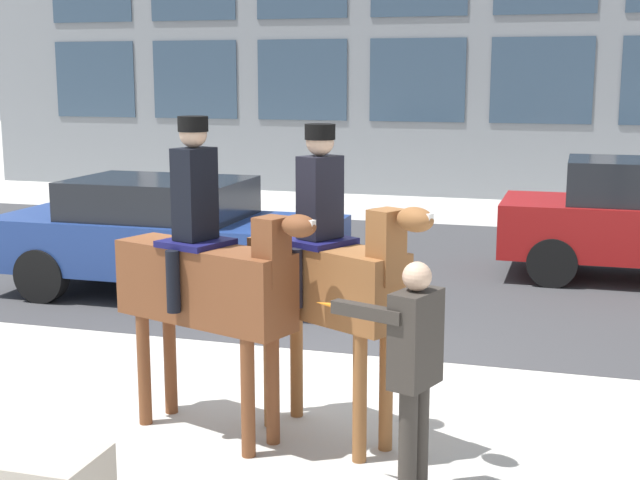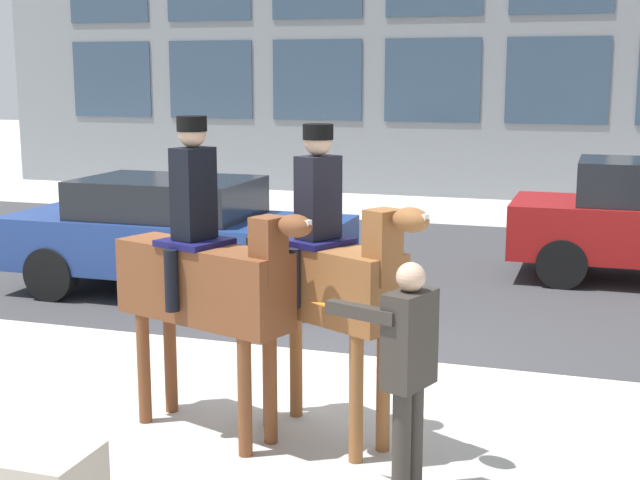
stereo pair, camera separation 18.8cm
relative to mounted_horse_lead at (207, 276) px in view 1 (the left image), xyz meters
name	(u,v)px [view 1 (the left image)]	position (x,y,z in m)	size (l,w,h in m)	color
ground_plane	(322,367)	(0.41, 1.88, -1.34)	(80.00, 80.00, 0.00)	#B2AFA8
road_surface	(410,269)	(0.41, 6.63, -1.33)	(25.97, 8.50, 0.01)	#38383A
mounted_horse_lead	(207,276)	(0.00, 0.00, 0.00)	(1.90, 0.93, 2.60)	brown
mounted_horse_companion	(329,275)	(0.97, 0.19, 0.03)	(1.68, 1.09, 2.55)	brown
pedestrian_bystander	(413,362)	(1.80, -0.65, -0.34)	(0.91, 0.45, 1.70)	#332D28
street_car_near_lane	(166,234)	(-2.42, 4.18, -0.51)	(4.56, 1.86, 1.56)	navy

